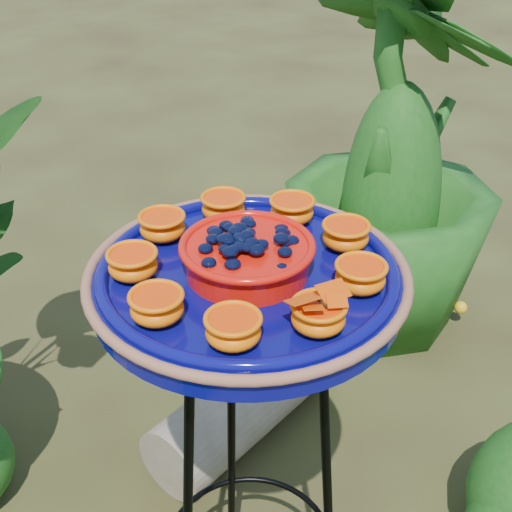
% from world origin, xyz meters
% --- Properties ---
extents(tripod_stand, '(0.35, 0.35, 0.83)m').
position_xyz_m(tripod_stand, '(-0.04, -0.14, 0.50)').
color(tripod_stand, black).
rests_on(tripod_stand, ground).
extents(feeder_dish, '(0.49, 0.49, 0.10)m').
position_xyz_m(feeder_dish, '(-0.04, -0.14, 0.87)').
color(feeder_dish, '#07085D').
rests_on(feeder_dish, tripod_stand).
extents(driftwood_log, '(0.59, 0.41, 0.19)m').
position_xyz_m(driftwood_log, '(0.18, 0.37, 0.09)').
color(driftwood_log, gray).
rests_on(driftwood_log, ground).
extents(shrub_back_right, '(0.77, 0.77, 1.12)m').
position_xyz_m(shrub_back_right, '(0.77, 0.65, 0.56)').
color(shrub_back_right, '#174C14').
rests_on(shrub_back_right, ground).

